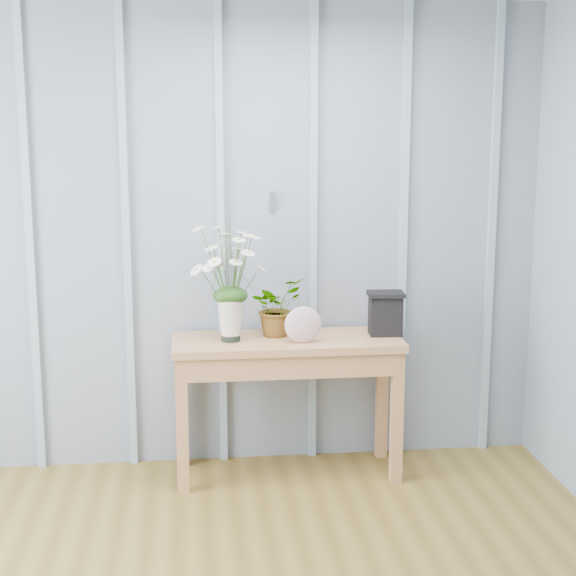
{
  "coord_description": "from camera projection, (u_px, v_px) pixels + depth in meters",
  "views": [
    {
      "loc": [
        0.08,
        -2.46,
        1.9
      ],
      "look_at": [
        0.58,
        1.94,
        1.03
      ],
      "focal_mm": 55.0,
      "sensor_mm": 36.0,
      "label": 1
    }
  ],
  "objects": [
    {
      "name": "room_shell",
      "position": [
        164.0,
        91.0,
        3.27
      ],
      "size": [
        4.0,
        4.5,
        2.5
      ],
      "color": "gray",
      "rests_on": "ground"
    },
    {
      "name": "sideboard",
      "position": [
        287.0,
        360.0,
        4.64
      ],
      "size": [
        1.2,
        0.45,
        0.75
      ],
      "color": "#AD7649",
      "rests_on": "ground"
    },
    {
      "name": "daisy_vase",
      "position": [
        230.0,
        267.0,
        4.5
      ],
      "size": [
        0.44,
        0.34,
        0.62
      ],
      "color": "black",
      "rests_on": "sideboard"
    },
    {
      "name": "spider_plant",
      "position": [
        276.0,
        307.0,
        4.67
      ],
      "size": [
        0.37,
        0.36,
        0.31
      ],
      "primitive_type": "imported",
      "rotation": [
        0.0,
        0.0,
        0.73
      ],
      "color": "#163E11",
      "rests_on": "sideboard"
    },
    {
      "name": "felt_disc_vessel",
      "position": [
        303.0,
        325.0,
        4.51
      ],
      "size": [
        0.19,
        0.06,
        0.19
      ],
      "primitive_type": "ellipsoid",
      "rotation": [
        0.0,
        0.0,
        0.04
      ],
      "color": "#995C7D",
      "rests_on": "sideboard"
    },
    {
      "name": "carved_box",
      "position": [
        385.0,
        313.0,
        4.68
      ],
      "size": [
        0.2,
        0.16,
        0.23
      ],
      "color": "black",
      "rests_on": "sideboard"
    }
  ]
}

